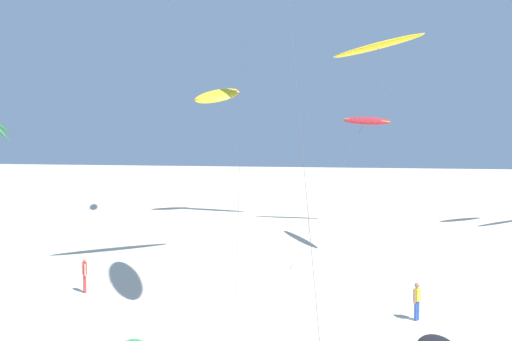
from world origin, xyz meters
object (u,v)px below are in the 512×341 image
flying_kite_0 (365,121)px  person_foreground_walker (417,300)px  person_near_left (85,273)px  flying_kite_1 (217,96)px  flying_kite_9 (378,46)px

flying_kite_0 → person_foreground_walker: flying_kite_0 is taller
person_foreground_walker → flying_kite_0: bearing=100.5°
person_near_left → flying_kite_1: bearing=94.0°
flying_kite_1 → flying_kite_9: bearing=-21.6°
flying_kite_1 → person_foreground_walker: size_ratio=8.07×
person_foreground_walker → person_near_left: bearing=175.1°
flying_kite_0 → flying_kite_1: size_ratio=0.91×
flying_kite_9 → person_foreground_walker: flying_kite_9 is taller
flying_kite_0 → person_near_left: size_ratio=6.70×
flying_kite_1 → person_foreground_walker: flying_kite_1 is taller
flying_kite_1 → flying_kite_9: 16.79m
flying_kite_9 → person_near_left: (-13.09, -24.83, -13.97)m
flying_kite_9 → flying_kite_1: bearing=158.4°
flying_kite_0 → person_near_left: 21.11m
flying_kite_0 → flying_kite_9: size_ratio=0.72×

